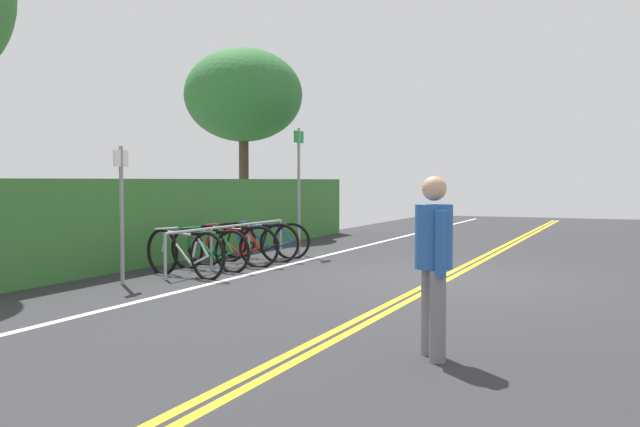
{
  "coord_description": "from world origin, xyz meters",
  "views": [
    {
      "loc": [
        -10.65,
        -2.64,
        1.52
      ],
      "look_at": [
        -0.28,
        2.02,
        0.98
      ],
      "focal_mm": 39.2,
      "sensor_mm": 36.0,
      "label": 1
    }
  ],
  "objects_px": {
    "bicycle_1": "(209,249)",
    "bicycle_2": "(232,246)",
    "bicycle_0": "(184,253)",
    "sign_post_near": "(121,201)",
    "pedestrian": "(434,255)",
    "bicycle_3": "(253,242)",
    "bicycle_4": "(265,240)",
    "bike_rack": "(231,236)",
    "tree_mid": "(243,96)",
    "sign_post_far": "(299,180)"
  },
  "relations": [
    {
      "from": "tree_mid",
      "to": "bicycle_2",
      "type": "bearing_deg",
      "value": -151.24
    },
    {
      "from": "bicycle_0",
      "to": "sign_post_far",
      "type": "height_order",
      "value": "sign_post_far"
    },
    {
      "from": "bicycle_1",
      "to": "bicycle_3",
      "type": "xyz_separation_m",
      "value": [
        1.34,
        -0.09,
        0.01
      ]
    },
    {
      "from": "bicycle_0",
      "to": "sign_post_near",
      "type": "xyz_separation_m",
      "value": [
        -1.07,
        0.33,
        0.86
      ]
    },
    {
      "from": "pedestrian",
      "to": "sign_post_far",
      "type": "bearing_deg",
      "value": 33.71
    },
    {
      "from": "bicycle_0",
      "to": "bicycle_3",
      "type": "bearing_deg",
      "value": -0.81
    },
    {
      "from": "tree_mid",
      "to": "bicycle_0",
      "type": "bearing_deg",
      "value": -155.97
    },
    {
      "from": "bicycle_1",
      "to": "sign_post_near",
      "type": "distance_m",
      "value": 2.08
    },
    {
      "from": "sign_post_near",
      "to": "bicycle_1",
      "type": "bearing_deg",
      "value": -8.43
    },
    {
      "from": "bike_rack",
      "to": "sign_post_near",
      "type": "xyz_separation_m",
      "value": [
        -2.53,
        0.29,
        0.69
      ]
    },
    {
      "from": "bicycle_2",
      "to": "tree_mid",
      "type": "bearing_deg",
      "value": 28.76
    },
    {
      "from": "pedestrian",
      "to": "bicycle_1",
      "type": "bearing_deg",
      "value": 50.14
    },
    {
      "from": "bike_rack",
      "to": "pedestrian",
      "type": "xyz_separation_m",
      "value": [
        -4.81,
        -4.96,
        0.35
      ]
    },
    {
      "from": "bicycle_0",
      "to": "bike_rack",
      "type": "bearing_deg",
      "value": 1.59
    },
    {
      "from": "bicycle_2",
      "to": "bicycle_3",
      "type": "xyz_separation_m",
      "value": [
        0.71,
        -0.02,
        0.0
      ]
    },
    {
      "from": "sign_post_near",
      "to": "tree_mid",
      "type": "distance_m",
      "value": 9.68
    },
    {
      "from": "bicycle_3",
      "to": "tree_mid",
      "type": "bearing_deg",
      "value": 31.91
    },
    {
      "from": "bicycle_4",
      "to": "sign_post_near",
      "type": "bearing_deg",
      "value": 176.34
    },
    {
      "from": "bicycle_3",
      "to": "sign_post_far",
      "type": "xyz_separation_m",
      "value": [
        1.54,
        -0.19,
        1.17
      ]
    },
    {
      "from": "bicycle_0",
      "to": "bicycle_4",
      "type": "height_order",
      "value": "bicycle_0"
    },
    {
      "from": "bike_rack",
      "to": "bicycle_3",
      "type": "distance_m",
      "value": 0.71
    },
    {
      "from": "sign_post_near",
      "to": "bicycle_4",
      "type": "bearing_deg",
      "value": -3.66
    },
    {
      "from": "bicycle_3",
      "to": "sign_post_near",
      "type": "xyz_separation_m",
      "value": [
        -3.22,
        0.36,
        0.86
      ]
    },
    {
      "from": "sign_post_far",
      "to": "tree_mid",
      "type": "xyz_separation_m",
      "value": [
        4.02,
        3.65,
        2.32
      ]
    },
    {
      "from": "bike_rack",
      "to": "bicycle_1",
      "type": "bearing_deg",
      "value": 178.63
    },
    {
      "from": "bicycle_1",
      "to": "bicycle_4",
      "type": "xyz_separation_m",
      "value": [
        1.99,
        0.03,
        -0.0
      ]
    },
    {
      "from": "pedestrian",
      "to": "bicycle_3",
      "type": "bearing_deg",
      "value": 41.63
    },
    {
      "from": "bicycle_1",
      "to": "bike_rack",
      "type": "bearing_deg",
      "value": -1.37
    },
    {
      "from": "bike_rack",
      "to": "bicycle_1",
      "type": "height_order",
      "value": "bike_rack"
    },
    {
      "from": "bicycle_1",
      "to": "bicycle_2",
      "type": "height_order",
      "value": "bicycle_2"
    },
    {
      "from": "bicycle_4",
      "to": "sign_post_far",
      "type": "xyz_separation_m",
      "value": [
        0.9,
        -0.3,
        1.18
      ]
    },
    {
      "from": "bike_rack",
      "to": "bicycle_0",
      "type": "height_order",
      "value": "bicycle_0"
    },
    {
      "from": "bicycle_3",
      "to": "sign_post_near",
      "type": "height_order",
      "value": "sign_post_near"
    },
    {
      "from": "bicycle_1",
      "to": "pedestrian",
      "type": "height_order",
      "value": "pedestrian"
    },
    {
      "from": "bicycle_3",
      "to": "bicycle_2",
      "type": "bearing_deg",
      "value": 178.1
    },
    {
      "from": "tree_mid",
      "to": "sign_post_far",
      "type": "bearing_deg",
      "value": -137.75
    },
    {
      "from": "bicycle_2",
      "to": "sign_post_far",
      "type": "distance_m",
      "value": 2.54
    },
    {
      "from": "bicycle_2",
      "to": "bicycle_3",
      "type": "bearing_deg",
      "value": -1.9
    },
    {
      "from": "bicycle_4",
      "to": "tree_mid",
      "type": "height_order",
      "value": "tree_mid"
    },
    {
      "from": "bicycle_2",
      "to": "pedestrian",
      "type": "xyz_separation_m",
      "value": [
        -4.79,
        -4.91,
        0.52
      ]
    },
    {
      "from": "sign_post_near",
      "to": "tree_mid",
      "type": "relative_size",
      "value": 0.39
    },
    {
      "from": "bicycle_3",
      "to": "pedestrian",
      "type": "distance_m",
      "value": 7.37
    },
    {
      "from": "bicycle_2",
      "to": "pedestrian",
      "type": "bearing_deg",
      "value": -134.3
    },
    {
      "from": "bicycle_1",
      "to": "bicycle_4",
      "type": "bearing_deg",
      "value": 0.86
    },
    {
      "from": "bicycle_2",
      "to": "bicycle_3",
      "type": "distance_m",
      "value": 0.71
    },
    {
      "from": "bicycle_4",
      "to": "bicycle_2",
      "type": "bearing_deg",
      "value": -176.06
    },
    {
      "from": "bike_rack",
      "to": "bicycle_3",
      "type": "bearing_deg",
      "value": -5.92
    },
    {
      "from": "bicycle_0",
      "to": "pedestrian",
      "type": "bearing_deg",
      "value": -124.3
    },
    {
      "from": "bicycle_4",
      "to": "pedestrian",
      "type": "xyz_separation_m",
      "value": [
        -6.14,
        -5.0,
        0.54
      ]
    },
    {
      "from": "bicycle_2",
      "to": "bicycle_4",
      "type": "xyz_separation_m",
      "value": [
        1.35,
        0.09,
        -0.01
      ]
    }
  ]
}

